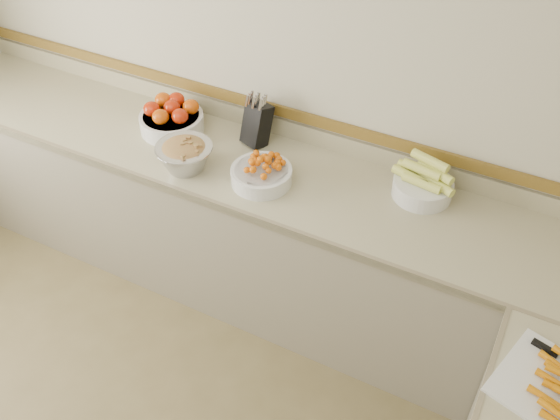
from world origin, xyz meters
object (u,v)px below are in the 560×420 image
at_px(knife_block, 257,123).
at_px(tomato_bowl, 171,118).
at_px(cherry_tomato_bowl, 262,173).
at_px(rhubarb_bowl, 185,155).
at_px(corn_bowl, 423,184).

distance_m(knife_block, tomato_bowl, 0.48).
bearing_deg(cherry_tomato_bowl, rhubarb_bowl, -168.41).
bearing_deg(cherry_tomato_bowl, corn_bowl, 19.98).
bearing_deg(knife_block, corn_bowl, -1.21).
relative_size(tomato_bowl, corn_bowl, 1.10).
relative_size(knife_block, tomato_bowl, 0.86).
bearing_deg(knife_block, rhubarb_bowl, -119.84).
bearing_deg(corn_bowl, cherry_tomato_bowl, -160.02).
relative_size(knife_block, rhubarb_bowl, 1.03).
relative_size(cherry_tomato_bowl, corn_bowl, 0.96).
height_order(tomato_bowl, rhubarb_bowl, tomato_bowl).
distance_m(cherry_tomato_bowl, rhubarb_bowl, 0.39).
bearing_deg(rhubarb_bowl, tomato_bowl, 135.26).
height_order(cherry_tomato_bowl, rhubarb_bowl, rhubarb_bowl).
height_order(knife_block, corn_bowl, knife_block).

